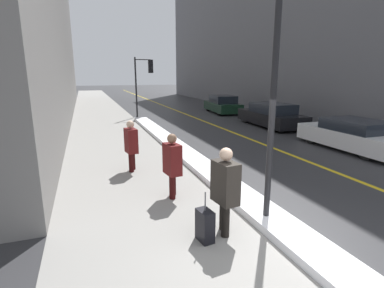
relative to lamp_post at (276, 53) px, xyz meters
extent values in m
plane|color=#2D2D30|center=(-0.15, -1.08, -3.33)|extent=(160.00, 160.00, 0.00)
cube|color=gray|center=(-2.15, 13.92, -3.32)|extent=(4.00, 80.00, 0.01)
cube|color=gold|center=(3.85, 13.92, -3.33)|extent=(0.16, 80.00, 0.00)
cube|color=white|center=(0.09, 6.07, -3.24)|extent=(0.81, 17.56, 0.17)
cube|color=slate|center=(12.85, 20.92, 6.00)|extent=(6.00, 36.00, 18.66)
cylinder|color=black|center=(0.00, 0.00, -0.61)|extent=(0.12, 0.12, 5.43)
cylinder|color=black|center=(0.15, 16.35, -1.29)|extent=(0.11, 0.11, 4.08)
cylinder|color=black|center=(0.69, 16.41, 0.60)|extent=(1.10, 0.19, 0.07)
cube|color=black|center=(1.24, 16.47, 0.15)|extent=(0.32, 0.23, 0.90)
sphere|color=red|center=(1.23, 16.59, 0.43)|extent=(0.19, 0.19, 0.19)
sphere|color=orange|center=(1.23, 16.59, 0.15)|extent=(0.19, 0.19, 0.19)
sphere|color=green|center=(1.23, 16.59, -0.14)|extent=(0.19, 0.19, 0.19)
cylinder|color=black|center=(-0.93, 0.05, -2.88)|extent=(0.16, 0.16, 0.90)
cylinder|color=black|center=(-1.02, -0.21, -2.88)|extent=(0.16, 0.16, 0.90)
cube|color=#2D2823|center=(-0.98, -0.08, -2.31)|extent=(0.39, 0.58, 0.79)
sphere|color=beige|center=(-0.98, -0.08, -1.77)|extent=(0.24, 0.24, 0.24)
cylinder|color=#340C0C|center=(-1.37, 2.02, -2.90)|extent=(0.15, 0.15, 0.85)
cylinder|color=#340C0C|center=(-1.46, 1.78, -2.90)|extent=(0.15, 0.15, 0.85)
cube|color=#561414|center=(-1.42, 1.90, -2.36)|extent=(0.37, 0.55, 0.75)
sphere|color=#8C664C|center=(-1.42, 1.90, -1.85)|extent=(0.23, 0.23, 0.23)
cylinder|color=#340C0C|center=(-2.00, 4.41, -2.90)|extent=(0.15, 0.15, 0.85)
cylinder|color=#340C0C|center=(-2.09, 4.17, -2.90)|extent=(0.15, 0.15, 0.85)
cube|color=#561414|center=(-2.04, 4.29, -2.36)|extent=(0.37, 0.55, 0.75)
sphere|color=beige|center=(-2.04, 4.29, -1.85)|extent=(0.23, 0.23, 0.23)
cube|color=silver|center=(6.74, 4.10, -2.87)|extent=(1.90, 4.44, 0.64)
cube|color=black|center=(6.74, 3.99, -2.33)|extent=(1.74, 2.31, 0.43)
cylinder|color=black|center=(5.90, 5.48, -3.02)|extent=(0.18, 0.61, 0.61)
cylinder|color=black|center=(7.57, 5.48, -3.02)|extent=(0.18, 0.61, 0.61)
cylinder|color=black|center=(5.90, 2.73, -3.02)|extent=(0.18, 0.61, 0.61)
cube|color=black|center=(6.83, 9.94, -2.86)|extent=(2.09, 4.85, 0.65)
cube|color=black|center=(6.83, 9.82, -2.27)|extent=(1.85, 2.55, 0.53)
cylinder|color=black|center=(6.08, 11.46, -3.01)|extent=(0.26, 0.65, 0.64)
cylinder|color=black|center=(7.70, 11.39, -3.01)|extent=(0.26, 0.65, 0.64)
cylinder|color=black|center=(5.96, 8.49, -3.01)|extent=(0.26, 0.65, 0.64)
cylinder|color=black|center=(7.58, 8.43, -3.01)|extent=(0.26, 0.65, 0.64)
cube|color=black|center=(6.85, 16.53, -2.86)|extent=(2.13, 4.45, 0.65)
cube|color=black|center=(6.84, 16.43, -2.26)|extent=(1.80, 2.38, 0.55)
cylinder|color=black|center=(6.24, 17.93, -3.01)|extent=(0.29, 0.67, 0.65)
cylinder|color=black|center=(7.70, 17.80, -3.01)|extent=(0.29, 0.67, 0.65)
cylinder|color=black|center=(6.00, 15.27, -3.01)|extent=(0.29, 0.67, 0.65)
cylinder|color=black|center=(7.46, 15.14, -3.01)|extent=(0.29, 0.67, 0.65)
cube|color=black|center=(-1.43, -0.22, -3.03)|extent=(0.27, 0.39, 0.60)
cylinder|color=#4C4C51|center=(-1.43, -0.22, -2.55)|extent=(0.02, 0.02, 0.35)
camera|label=1|loc=(-3.30, -4.75, -0.37)|focal=28.00mm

